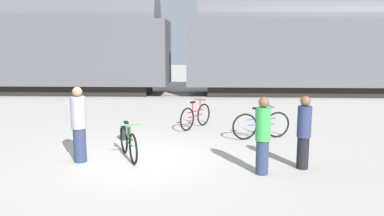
{
  "coord_description": "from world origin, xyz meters",
  "views": [
    {
      "loc": [
        1.56,
        -8.5,
        2.7
      ],
      "look_at": [
        1.18,
        0.79,
        1.1
      ],
      "focal_mm": 35.0,
      "sensor_mm": 36.0,
      "label": 1
    }
  ],
  "objects_px": {
    "freight_train": "(178,42)",
    "backpack": "(126,134)",
    "bicycle_blue": "(261,125)",
    "person_in_green": "(263,136)",
    "person_in_navy": "(304,132)",
    "bicycle_maroon": "(196,116)",
    "person_in_grey": "(79,125)",
    "bicycle_green": "(128,143)"
  },
  "relations": [
    {
      "from": "person_in_green",
      "to": "bicycle_green",
      "type": "bearing_deg",
      "value": 3.42
    },
    {
      "from": "bicycle_blue",
      "to": "bicycle_green",
      "type": "bearing_deg",
      "value": -149.58
    },
    {
      "from": "person_in_grey",
      "to": "person_in_green",
      "type": "bearing_deg",
      "value": -102.17
    },
    {
      "from": "person_in_navy",
      "to": "backpack",
      "type": "distance_m",
      "value": 5.03
    },
    {
      "from": "bicycle_maroon",
      "to": "person_in_navy",
      "type": "distance_m",
      "value": 4.63
    },
    {
      "from": "freight_train",
      "to": "bicycle_maroon",
      "type": "bearing_deg",
      "value": -81.76
    },
    {
      "from": "person_in_grey",
      "to": "person_in_green",
      "type": "relative_size",
      "value": 1.07
    },
    {
      "from": "freight_train",
      "to": "person_in_navy",
      "type": "xyz_separation_m",
      "value": [
        3.66,
        -12.15,
        -2.0
      ]
    },
    {
      "from": "bicycle_green",
      "to": "backpack",
      "type": "distance_m",
      "value": 1.81
    },
    {
      "from": "bicycle_maroon",
      "to": "person_in_grey",
      "type": "distance_m",
      "value": 4.47
    },
    {
      "from": "bicycle_maroon",
      "to": "person_in_grey",
      "type": "relative_size",
      "value": 0.84
    },
    {
      "from": "bicycle_blue",
      "to": "backpack",
      "type": "relative_size",
      "value": 5.03
    },
    {
      "from": "freight_train",
      "to": "person_in_green",
      "type": "relative_size",
      "value": 16.78
    },
    {
      "from": "bicycle_blue",
      "to": "person_in_green",
      "type": "xyz_separation_m",
      "value": [
        -0.41,
        -3.0,
        0.43
      ]
    },
    {
      "from": "bicycle_green",
      "to": "person_in_navy",
      "type": "xyz_separation_m",
      "value": [
        3.96,
        -0.59,
        0.44
      ]
    },
    {
      "from": "person_in_navy",
      "to": "person_in_green",
      "type": "height_order",
      "value": "person_in_green"
    },
    {
      "from": "freight_train",
      "to": "bicycle_green",
      "type": "relative_size",
      "value": 17.77
    },
    {
      "from": "bicycle_blue",
      "to": "person_in_navy",
      "type": "distance_m",
      "value": 2.69
    },
    {
      "from": "bicycle_blue",
      "to": "person_in_grey",
      "type": "distance_m",
      "value": 5.08
    },
    {
      "from": "person_in_grey",
      "to": "freight_train",
      "type": "bearing_deg",
      "value": -9.34
    },
    {
      "from": "person_in_grey",
      "to": "backpack",
      "type": "relative_size",
      "value": 5.13
    },
    {
      "from": "bicycle_blue",
      "to": "backpack",
      "type": "bearing_deg",
      "value": -176.01
    },
    {
      "from": "person_in_navy",
      "to": "person_in_grey",
      "type": "bearing_deg",
      "value": 37.57
    },
    {
      "from": "bicycle_green",
      "to": "bicycle_blue",
      "type": "distance_m",
      "value": 3.98
    },
    {
      "from": "freight_train",
      "to": "person_in_grey",
      "type": "height_order",
      "value": "freight_train"
    },
    {
      "from": "person_in_navy",
      "to": "person_in_green",
      "type": "xyz_separation_m",
      "value": [
        -0.94,
        -0.4,
        0.02
      ]
    },
    {
      "from": "person_in_navy",
      "to": "person_in_grey",
      "type": "xyz_separation_m",
      "value": [
        -5.02,
        0.27,
        0.06
      ]
    },
    {
      "from": "bicycle_green",
      "to": "backpack",
      "type": "bearing_deg",
      "value": 104.34
    },
    {
      "from": "bicycle_green",
      "to": "person_in_green",
      "type": "distance_m",
      "value": 3.21
    },
    {
      "from": "bicycle_blue",
      "to": "person_in_grey",
      "type": "height_order",
      "value": "person_in_grey"
    },
    {
      "from": "person_in_green",
      "to": "backpack",
      "type": "height_order",
      "value": "person_in_green"
    },
    {
      "from": "freight_train",
      "to": "person_in_green",
      "type": "height_order",
      "value": "freight_train"
    },
    {
      "from": "bicycle_blue",
      "to": "person_in_navy",
      "type": "xyz_separation_m",
      "value": [
        0.53,
        -2.6,
        0.41
      ]
    },
    {
      "from": "person_in_grey",
      "to": "backpack",
      "type": "height_order",
      "value": "person_in_grey"
    },
    {
      "from": "freight_train",
      "to": "person_in_navy",
      "type": "distance_m",
      "value": 12.85
    },
    {
      "from": "bicycle_maroon",
      "to": "person_in_green",
      "type": "height_order",
      "value": "person_in_green"
    },
    {
      "from": "bicycle_maroon",
      "to": "bicycle_green",
      "type": "bearing_deg",
      "value": -114.37
    },
    {
      "from": "bicycle_blue",
      "to": "person_in_green",
      "type": "relative_size",
      "value": 1.05
    },
    {
      "from": "bicycle_green",
      "to": "person_in_green",
      "type": "bearing_deg",
      "value": -18.13
    },
    {
      "from": "freight_train",
      "to": "backpack",
      "type": "xyz_separation_m",
      "value": [
        -0.75,
        -9.82,
        -2.65
      ]
    },
    {
      "from": "person_in_green",
      "to": "backpack",
      "type": "bearing_deg",
      "value": -16.69
    },
    {
      "from": "freight_train",
      "to": "bicycle_green",
      "type": "distance_m",
      "value": 11.82
    }
  ]
}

